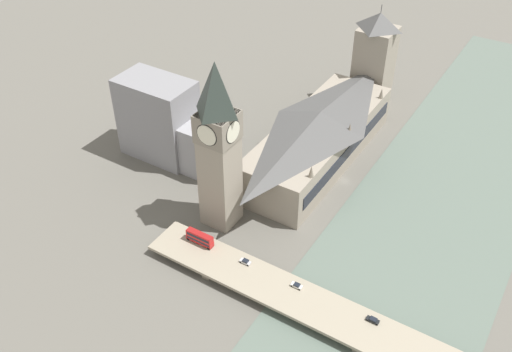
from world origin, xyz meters
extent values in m
plane|color=#605E56|center=(0.00, 0.00, 0.00)|extent=(600.00, 600.00, 0.00)
cube|color=slate|center=(-39.48, 0.00, 0.15)|extent=(66.95, 360.00, 0.30)
cube|color=gray|center=(17.86, -8.00, 9.43)|extent=(29.73, 92.31, 18.85)
cube|color=black|center=(2.85, -8.00, 10.37)|extent=(0.40, 84.93, 5.66)
pyramid|color=#4C4C4C|center=(17.86, -8.00, 22.02)|extent=(29.13, 90.47, 6.35)
cone|color=gray|center=(4.00, -43.08, 21.35)|extent=(2.20, 2.20, 5.00)
cone|color=gray|center=(4.00, -8.00, 21.35)|extent=(2.20, 2.20, 5.00)
cone|color=gray|center=(4.00, 27.08, 21.35)|extent=(2.20, 2.20, 5.00)
cube|color=gray|center=(31.50, 48.29, 24.68)|extent=(12.28, 12.28, 49.37)
cube|color=gray|center=(31.50, 48.29, 43.84)|extent=(13.01, 13.01, 11.05)
cylinder|color=black|center=(25.19, 48.29, 43.84)|extent=(0.50, 8.48, 8.48)
cylinder|color=silver|center=(25.06, 48.29, 43.84)|extent=(0.62, 7.85, 7.85)
cylinder|color=black|center=(37.81, 48.29, 43.84)|extent=(0.50, 8.48, 8.48)
cylinder|color=silver|center=(37.94, 48.29, 43.84)|extent=(0.62, 7.85, 7.85)
cylinder|color=black|center=(31.50, 41.98, 43.84)|extent=(8.48, 0.50, 8.48)
cylinder|color=silver|center=(31.50, 41.85, 43.84)|extent=(7.85, 0.62, 7.85)
cylinder|color=black|center=(31.50, 54.61, 43.84)|extent=(8.48, 0.50, 8.48)
cylinder|color=silver|center=(31.50, 54.74, 43.84)|extent=(7.85, 0.62, 7.85)
pyramid|color=#2D3833|center=(31.50, 48.29, 59.21)|extent=(12.52, 12.52, 19.68)
cube|color=gray|center=(17.86, -66.72, 20.65)|extent=(17.13, 17.13, 41.30)
pyramid|color=#4C4C4C|center=(17.86, -66.72, 45.15)|extent=(17.13, 17.13, 7.71)
cylinder|color=#333338|center=(17.86, -66.72, 51.01)|extent=(0.30, 0.30, 4.00)
cube|color=gray|center=(-39.48, 70.60, 1.47)|extent=(3.00, 13.88, 2.94)
cube|color=gray|center=(18.59, 70.60, 1.47)|extent=(3.00, 13.88, 2.94)
cube|color=gray|center=(-39.48, 70.60, 3.54)|extent=(165.91, 16.33, 1.20)
cube|color=red|center=(28.24, 67.01, 5.54)|extent=(11.04, 2.58, 1.95)
cube|color=black|center=(28.24, 67.01, 5.93)|extent=(9.94, 2.64, 0.86)
cube|color=red|center=(28.24, 67.01, 7.66)|extent=(10.82, 2.58, 2.29)
cube|color=black|center=(28.24, 67.01, 7.77)|extent=(9.94, 2.64, 1.10)
cube|color=maroon|center=(28.24, 67.01, 8.88)|extent=(10.71, 2.45, 0.16)
cylinder|color=black|center=(32.92, 65.83, 4.67)|extent=(1.06, 0.28, 1.06)
cylinder|color=black|center=(32.92, 68.19, 4.67)|extent=(1.06, 0.28, 1.06)
cylinder|color=black|center=(23.67, 65.83, 4.67)|extent=(1.06, 0.28, 1.06)
cylinder|color=black|center=(23.67, 68.19, 4.67)|extent=(1.06, 0.28, 1.06)
cube|color=silver|center=(-12.20, 66.74, 4.71)|extent=(4.04, 1.83, 0.64)
cube|color=black|center=(-12.32, 66.74, 5.27)|extent=(2.10, 1.64, 0.47)
cylinder|color=black|center=(-10.66, 65.92, 4.48)|extent=(0.68, 0.22, 0.68)
cylinder|color=black|center=(-10.66, 67.56, 4.48)|extent=(0.68, 0.22, 0.68)
cylinder|color=black|center=(-13.75, 65.92, 4.48)|extent=(0.68, 0.22, 0.68)
cylinder|color=black|center=(-13.75, 67.56, 4.48)|extent=(0.68, 0.22, 0.68)
cube|color=black|center=(-39.82, 66.46, 4.64)|extent=(4.27, 1.83, 0.56)
cube|color=black|center=(-39.95, 66.46, 5.21)|extent=(2.22, 1.65, 0.59)
cylinder|color=black|center=(-38.11, 65.63, 4.45)|extent=(0.61, 0.22, 0.61)
cylinder|color=black|center=(-38.11, 67.28, 4.45)|extent=(0.61, 0.22, 0.61)
cylinder|color=black|center=(-41.53, 65.63, 4.45)|extent=(0.61, 0.22, 0.61)
cylinder|color=black|center=(-41.53, 67.28, 4.45)|extent=(0.61, 0.22, 0.61)
cube|color=silver|center=(8.61, 66.66, 4.72)|extent=(4.06, 1.84, 0.65)
cube|color=black|center=(8.49, 66.66, 5.32)|extent=(2.11, 1.66, 0.55)
cylinder|color=black|center=(10.17, 65.82, 4.48)|extent=(0.68, 0.22, 0.68)
cylinder|color=black|center=(10.17, 67.49, 4.48)|extent=(0.68, 0.22, 0.68)
cylinder|color=black|center=(7.05, 65.82, 4.48)|extent=(0.68, 0.22, 0.68)
cylinder|color=black|center=(7.05, 67.49, 4.48)|extent=(0.68, 0.22, 0.68)
cube|color=#939399|center=(60.04, 23.66, 11.33)|extent=(24.89, 19.92, 22.65)
cube|color=#939399|center=(80.15, 7.94, 8.60)|extent=(19.58, 19.50, 17.20)
cube|color=gray|center=(80.79, 25.34, 18.63)|extent=(33.23, 19.67, 37.25)
camera|label=1|loc=(-69.16, 184.22, 153.06)|focal=40.00mm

